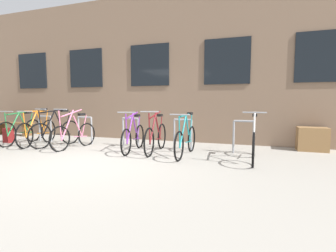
% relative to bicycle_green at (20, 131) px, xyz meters
% --- Properties ---
extents(ground_plane, '(42.00, 42.00, 0.00)m').
position_rel_bicycle_green_xyz_m(ground_plane, '(3.33, -1.26, -0.39)').
color(ground_plane, '#9E998E').
extents(storefront_building, '(28.00, 6.85, 4.61)m').
position_rel_bicycle_green_xyz_m(storefront_building, '(3.33, 5.35, 1.92)').
color(storefront_building, '#7A604C').
rests_on(storefront_building, ground).
extents(bike_rack, '(6.51, 0.05, 0.81)m').
position_rel_bicycle_green_xyz_m(bike_rack, '(3.29, 0.64, 0.09)').
color(bike_rack, gray).
rests_on(bike_rack, ground).
extents(bicycle_green, '(0.44, 1.74, 1.01)m').
position_rel_bicycle_green_xyz_m(bicycle_green, '(0.00, 0.00, 0.00)').
color(bicycle_green, black).
rests_on(bicycle_green, ground).
extents(bicycle_black, '(0.46, 1.67, 1.08)m').
position_rel_bicycle_green_xyz_m(bicycle_black, '(1.26, 0.06, 0.00)').
color(bicycle_black, black).
rests_on(bicycle_black, ground).
extents(bicycle_white, '(0.44, 1.71, 1.07)m').
position_rel_bicycle_green_xyz_m(bicycle_white, '(6.53, -0.03, -0.00)').
color(bicycle_white, black).
rests_on(bicycle_white, ground).
extents(bicycle_teal, '(0.44, 1.74, 1.01)m').
position_rel_bicycle_green_xyz_m(bicycle_teal, '(5.04, 0.02, -0.02)').
color(bicycle_teal, black).
rests_on(bicycle_teal, ground).
extents(bicycle_purple, '(0.44, 1.65, 1.03)m').
position_rel_bicycle_green_xyz_m(bicycle_purple, '(3.66, 0.09, -0.02)').
color(bicycle_purple, black).
rests_on(bicycle_purple, ground).
extents(bicycle_pink, '(0.44, 1.62, 1.09)m').
position_rel_bicycle_green_xyz_m(bicycle_pink, '(1.97, -0.05, -0.02)').
color(bicycle_pink, black).
rests_on(bicycle_pink, ground).
extents(bicycle_maroon, '(0.44, 1.74, 1.05)m').
position_rel_bicycle_green_xyz_m(bicycle_maroon, '(4.24, 0.16, -0.01)').
color(bicycle_maroon, black).
rests_on(bicycle_maroon, ground).
extents(bicycle_orange, '(0.52, 1.77, 1.07)m').
position_rel_bicycle_green_xyz_m(bicycle_orange, '(0.62, 0.02, 0.01)').
color(bicycle_orange, black).
rests_on(bicycle_orange, ground).
extents(wooden_bench, '(1.69, 0.40, 0.48)m').
position_rel_bicycle_green_xyz_m(wooden_bench, '(-1.95, 1.37, -0.03)').
color(wooden_bench, brown).
rests_on(wooden_bench, ground).
extents(backpack, '(0.31, 0.24, 0.44)m').
position_rel_bicycle_green_xyz_m(backpack, '(-0.58, 0.07, -0.17)').
color(backpack, maroon).
rests_on(backpack, ground).
extents(planter_box, '(0.70, 0.44, 0.60)m').
position_rel_bicycle_green_xyz_m(planter_box, '(7.93, 1.59, -0.09)').
color(planter_box, olive).
rests_on(planter_box, ground).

